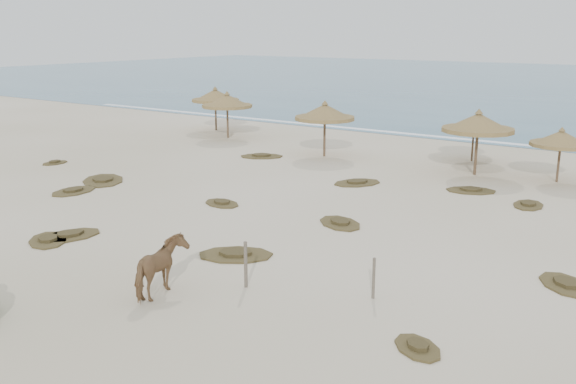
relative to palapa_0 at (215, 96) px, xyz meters
name	(u,v)px	position (x,y,z in m)	size (l,w,h in m)	color
ground	(188,253)	(16.07, -19.99, -2.37)	(160.00, 160.00, 0.00)	beige
foam_line	(468,140)	(16.07, 6.01, -2.37)	(70.00, 0.60, 0.01)	white
palapa_0	(215,96)	(0.00, 0.00, 0.00)	(4.34, 4.34, 3.06)	brown
palapa_1	(227,102)	(2.85, -2.12, -0.01)	(3.50, 3.50, 3.05)	brown
palapa_2	(325,113)	(11.29, -3.86, 0.05)	(4.33, 4.33, 3.13)	brown
palapa_3	(474,125)	(18.55, -0.47, -0.44)	(2.97, 2.97, 2.49)	brown
palapa_4	(478,124)	(19.80, -3.68, 0.13)	(3.90, 3.90, 3.23)	brown
palapa_5	(561,139)	(23.48, -3.04, -0.36)	(3.50, 3.50, 2.59)	brown
horse	(161,268)	(17.84, -22.85, -1.60)	(0.83, 1.83, 1.55)	olive
fence_post_near	(246,265)	(19.34, -21.14, -1.71)	(0.10, 0.10, 1.31)	#675D4D
fence_post_far	(374,278)	(22.58, -19.83, -1.81)	(0.08, 0.08, 1.13)	#675D4D
scrub_0	(73,191)	(6.53, -17.05, -2.32)	(1.53, 2.23, 0.16)	brown
scrub_1	(103,180)	(5.96, -14.95, -2.32)	(3.36, 3.27, 0.16)	brown
scrub_2	(222,203)	(13.19, -14.91, -2.32)	(1.95, 1.51, 0.16)	brown
scrub_3	(340,223)	(18.53, -14.56, -2.32)	(2.43, 2.22, 0.16)	brown
scrub_4	(566,284)	(26.60, -16.04, -2.32)	(2.21, 2.27, 0.16)	brown
scrub_6	(262,156)	(8.53, -6.03, -2.32)	(2.84, 2.60, 0.16)	brown
scrub_7	(471,190)	(20.80, -7.06, -2.32)	(2.54, 2.15, 0.16)	brown
scrub_8	(55,163)	(0.61, -13.71, -2.32)	(0.96, 1.45, 0.16)	brown
scrub_9	(236,254)	(17.52, -19.35, -2.32)	(2.84, 2.57, 0.16)	brown
scrub_10	(528,205)	(23.51, -8.10, -2.32)	(1.38, 1.91, 0.16)	brown
scrub_11	(70,235)	(11.61, -21.06, -2.32)	(1.93, 2.41, 0.16)	brown
scrub_12	(418,347)	(24.68, -21.75, -2.32)	(1.65, 1.57, 0.16)	brown
scrub_13	(357,182)	(15.98, -8.61, -2.32)	(2.47, 2.73, 0.16)	brown
scrub_15	(48,240)	(11.43, -21.81, -2.32)	(2.28, 2.14, 0.16)	brown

